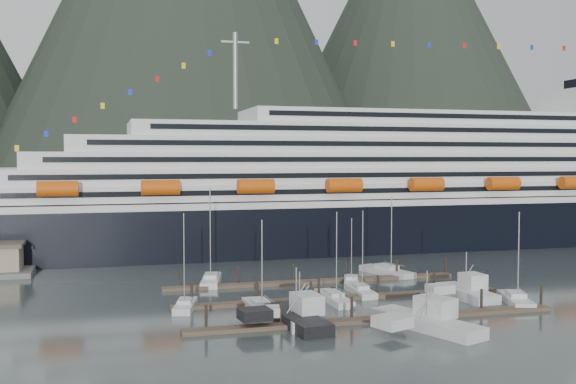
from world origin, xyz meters
name	(u,v)px	position (x,y,z in m)	size (l,w,h in m)	color
ground	(383,302)	(0.00, 0.00, 0.00)	(1600.00, 1600.00, 0.00)	#495655
mountains	(194,12)	(52.48, 588.54, 163.40)	(870.00, 440.00, 420.00)	black
cruise_ship	(408,192)	(30.03, 54.94, 12.04)	(210.00, 30.40, 50.30)	black
dock_near	(378,319)	(-4.93, -9.95, 0.31)	(48.18, 2.28, 3.20)	#483A2E
dock_mid	(342,297)	(-4.93, 3.05, 0.31)	(48.18, 2.28, 3.20)	#483A2E
dock_far	(314,281)	(-4.93, 16.05, 0.31)	(48.18, 2.28, 3.20)	#483A2E
sailboat_a	(185,306)	(-27.00, 2.95, 0.41)	(4.25, 8.36, 13.19)	#BABABA
sailboat_b	(260,308)	(-17.75, -1.09, 0.41)	(2.88, 10.19, 12.58)	#BABABA
sailboat_c	(360,291)	(-1.01, 5.81, 0.41)	(2.89, 8.90, 12.77)	#BABABA
sailboat_d	(334,299)	(-6.47, 2.06, 0.41)	(2.53, 10.42, 13.05)	#BABABA
sailboat_e	(211,281)	(-20.87, 19.99, 0.44)	(4.96, 10.61, 15.79)	#BABABA
sailboat_f	(351,281)	(0.55, 13.68, 0.39)	(4.84, 8.06, 10.90)	#BABABA
sailboat_g	(387,272)	(9.41, 19.99, 0.43)	(6.12, 11.94, 14.11)	#BABABA
sailboat_h	(516,301)	(17.21, -5.82, 0.43)	(5.67, 9.99, 13.22)	#BABABA
trawler_a	(295,317)	(-15.25, -8.85, 0.95)	(10.26, 14.15, 7.63)	black
trawler_b	(299,316)	(-14.60, -8.14, 0.88)	(8.34, 10.93, 6.88)	#BABABA
trawler_c	(426,321)	(-1.12, -15.03, 0.95)	(11.96, 15.22, 7.60)	#BABABA
trawler_e	(465,292)	(12.34, -0.82, 0.92)	(8.76, 11.49, 7.32)	#BABABA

